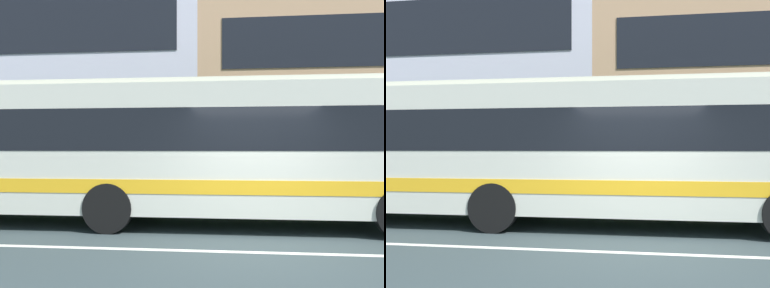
% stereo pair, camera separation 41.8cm
% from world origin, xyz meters
% --- Properties ---
extents(ground_plane, '(160.00, 160.00, 0.00)m').
position_xyz_m(ground_plane, '(0.00, 0.00, 0.00)').
color(ground_plane, '#334042').
extents(lane_centre_line, '(60.00, 0.16, 0.01)m').
position_xyz_m(lane_centre_line, '(0.00, 0.00, 0.00)').
color(lane_centre_line, silver).
rests_on(lane_centre_line, ground_plane).
extents(hedge_row_far, '(23.51, 1.10, 1.06)m').
position_xyz_m(hedge_row_far, '(-3.95, 6.41, 0.53)').
color(hedge_row_far, '#235419').
rests_on(hedge_row_far, ground_plane).
extents(apartment_block_left, '(20.37, 9.28, 11.59)m').
position_xyz_m(apartment_block_left, '(-12.23, 14.70, 5.80)').
color(apartment_block_left, silver).
rests_on(apartment_block_left, ground_plane).
extents(transit_bus, '(11.79, 2.70, 3.12)m').
position_xyz_m(transit_bus, '(-2.17, 2.52, 1.72)').
color(transit_bus, beige).
rests_on(transit_bus, ground_plane).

